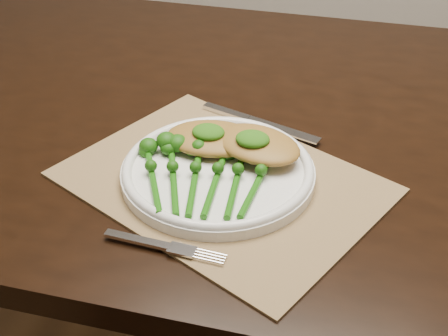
% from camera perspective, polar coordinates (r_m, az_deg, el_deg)
% --- Properties ---
extents(dining_table, '(1.61, 0.91, 0.75)m').
position_cam_1_polar(dining_table, '(1.25, 4.87, -10.26)').
color(dining_table, black).
rests_on(dining_table, ground).
extents(placemat, '(0.51, 0.45, 0.00)m').
position_cam_1_polar(placemat, '(0.87, -0.18, -1.26)').
color(placemat, olive).
rests_on(placemat, dining_table).
extents(dinner_plate, '(0.27, 0.27, 0.02)m').
position_cam_1_polar(dinner_plate, '(0.86, -0.55, -0.23)').
color(dinner_plate, white).
rests_on(dinner_plate, placemat).
extents(knife, '(0.20, 0.08, 0.01)m').
position_cam_1_polar(knife, '(1.00, 2.25, 4.50)').
color(knife, silver).
rests_on(knife, placemat).
extents(fork, '(0.16, 0.02, 0.00)m').
position_cam_1_polar(fork, '(0.76, -4.77, -7.28)').
color(fork, silver).
rests_on(fork, placemat).
extents(chicken_fillet_left, '(0.14, 0.11, 0.03)m').
position_cam_1_polar(chicken_fillet_left, '(0.90, -1.08, 2.74)').
color(chicken_fillet_left, olive).
rests_on(chicken_fillet_left, dinner_plate).
extents(chicken_fillet_right, '(0.15, 0.13, 0.03)m').
position_cam_1_polar(chicken_fillet_right, '(0.88, 3.07, 2.19)').
color(chicken_fillet_right, olive).
rests_on(chicken_fillet_right, dinner_plate).
extents(pesto_dollop_left, '(0.05, 0.04, 0.02)m').
position_cam_1_polar(pesto_dollop_left, '(0.89, -1.44, 3.31)').
color(pesto_dollop_left, '#1A4A0A').
rests_on(pesto_dollop_left, chicken_fillet_left).
extents(pesto_dollop_right, '(0.05, 0.04, 0.02)m').
position_cam_1_polar(pesto_dollop_right, '(0.86, 2.63, 2.67)').
color(pesto_dollop_right, '#1A4A0A').
rests_on(pesto_dollop_right, chicken_fillet_right).
extents(broccolini_bundle, '(0.19, 0.21, 0.04)m').
position_cam_1_polar(broccolini_bundle, '(0.83, -1.80, -1.36)').
color(broccolini_bundle, '#17560B').
rests_on(broccolini_bundle, dinner_plate).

